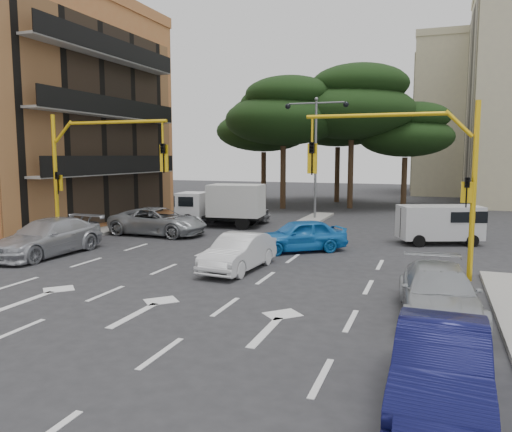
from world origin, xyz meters
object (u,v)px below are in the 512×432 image
(car_navy_parked, at_px, (441,366))
(car_blue_compact, at_px, (299,235))
(signal_mast_left, at_px, (88,163))
(box_truck_a, at_px, (221,206))
(car_silver_parked, at_px, (439,293))
(street_lamp_center, at_px, (316,136))
(van_white, at_px, (439,225))
(car_white_hatch, at_px, (239,252))
(signal_mast_right, at_px, (418,165))
(car_silver_wagon, at_px, (47,237))
(car_silver_cross_b, at_px, (234,210))
(car_silver_cross_a, at_px, (158,221))

(car_navy_parked, bearing_deg, car_blue_compact, 115.98)
(signal_mast_left, bearing_deg, box_truck_a, 75.63)
(box_truck_a, bearing_deg, car_silver_parked, -144.65)
(street_lamp_center, bearing_deg, van_white, -41.77)
(car_white_hatch, distance_m, car_blue_compact, 4.44)
(street_lamp_center, distance_m, car_navy_parked, 25.03)
(car_white_hatch, bearing_deg, signal_mast_right, 15.12)
(car_silver_wagon, bearing_deg, signal_mast_left, 50.21)
(car_silver_cross_b, bearing_deg, car_white_hatch, -165.45)
(car_silver_wagon, bearing_deg, car_blue_compact, 26.69)
(signal_mast_right, xyz_separation_m, van_white, (0.85, 7.17, -2.95))
(signal_mast_right, bearing_deg, car_white_hatch, -169.25)
(box_truck_a, bearing_deg, car_silver_wagon, 154.83)
(car_silver_cross_a, bearing_deg, car_white_hatch, -129.38)
(signal_mast_left, xyz_separation_m, car_silver_parked, (14.40, -4.55, -3.20))
(car_silver_wagon, distance_m, car_silver_cross_b, 12.81)
(signal_mast_left, distance_m, car_silver_cross_a, 5.93)
(car_white_hatch, distance_m, car_silver_cross_a, 9.38)
(signal_mast_left, xyz_separation_m, box_truck_a, (2.30, 9.00, -2.62))
(signal_mast_right, distance_m, signal_mast_left, 13.61)
(car_navy_parked, distance_m, car_silver_parked, 4.81)
(car_navy_parked, xyz_separation_m, box_truck_a, (-12.11, 18.35, 0.56))
(car_blue_compact, bearing_deg, signal_mast_left, -106.86)
(car_silver_cross_a, xyz_separation_m, car_navy_parked, (14.00, -14.37, -0.03))
(signal_mast_left, relative_size, car_blue_compact, 1.43)
(signal_mast_right, xyz_separation_m, car_silver_cross_b, (-11.34, 11.01, -3.09))
(car_silver_cross_b, bearing_deg, car_blue_compact, -149.68)
(street_lamp_center, height_order, car_silver_wagon, street_lamp_center)
(signal_mast_left, distance_m, car_silver_wagon, 3.59)
(car_silver_parked, bearing_deg, signal_mast_left, 157.11)
(street_lamp_center, xyz_separation_m, car_silver_wagon, (-8.00, -15.33, -4.66))
(street_lamp_center, relative_size, car_silver_cross_b, 1.67)
(street_lamp_center, bearing_deg, car_silver_cross_b, -146.52)
(car_blue_compact, relative_size, box_truck_a, 0.82)
(signal_mast_left, bearing_deg, car_blue_compact, 19.86)
(car_white_hatch, xyz_separation_m, box_truck_a, (-5.17, 10.16, 0.60))
(signal_mast_left, distance_m, box_truck_a, 9.65)
(car_blue_compact, relative_size, car_silver_cross_b, 0.90)
(car_blue_compact, distance_m, box_truck_a, 8.66)
(car_silver_cross_a, height_order, car_silver_parked, car_silver_cross_a)
(car_silver_cross_b, bearing_deg, car_silver_cross_a, 154.21)
(car_silver_cross_b, bearing_deg, car_silver_parked, -150.64)
(car_silver_cross_a, bearing_deg, car_silver_parked, -122.56)
(car_navy_parked, bearing_deg, car_silver_wagon, 153.88)
(car_white_hatch, distance_m, car_silver_cross_b, 13.24)
(signal_mast_left, xyz_separation_m, car_silver_cross_a, (0.41, 5.01, -3.15))
(signal_mast_right, height_order, car_white_hatch, signal_mast_right)
(car_blue_compact, xyz_separation_m, car_silver_wagon, (-9.83, -4.44, 0.05))
(signal_mast_left, xyz_separation_m, car_silver_cross_b, (2.27, 11.01, -3.09))
(van_white, xyz_separation_m, box_truck_a, (-12.16, 1.82, 0.32))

